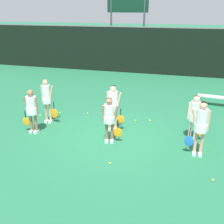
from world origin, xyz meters
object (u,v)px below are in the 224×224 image
Objects in this scene: player_4 at (113,104)px; tennis_ball_3 at (60,113)px; player_3 at (47,97)px; bench_courtside at (220,98)px; player_0 at (32,107)px; tennis_ball_0 at (110,163)px; tennis_ball_1 at (40,115)px; scoreboard at (128,9)px; tennis_ball_4 at (135,121)px; tennis_ball_2 at (150,121)px; tennis_ball_6 at (213,180)px; player_5 at (195,114)px; player_1 at (109,116)px; tennis_ball_5 at (88,113)px; player_2 at (201,124)px.

player_4 is 25.66× the size of tennis_ball_3.
player_3 reaches higher than tennis_ball_3.
player_0 reaches higher than bench_courtside.
bench_courtside is 30.17× the size of tennis_ball_0.
player_0 is 2.18m from tennis_ball_3.
tennis_ball_1 is at bearing -150.99° from bench_courtside.
player_3 is 1.02× the size of player_4.
scoreboard reaches higher than bench_courtside.
player_4 is 1.57m from tennis_ball_4.
bench_courtside is 7.88m from player_3.
tennis_ball_4 is at bearing -163.88° from tennis_ball_2.
bench_courtside is 30.36× the size of tennis_ball_1.
tennis_ball_6 is at bearing -28.60° from tennis_ball_3.
tennis_ball_2 is (4.63, 0.69, 0.00)m from tennis_ball_1.
player_4 is (2.79, 1.01, 0.06)m from player_0.
scoreboard is at bearing 85.90° from player_0.
player_3 reaches higher than tennis_ball_2.
player_5 is 2.63m from tennis_ball_4.
tennis_ball_1 is at bearing 144.46° from tennis_ball_0.
tennis_ball_0 is at bearing -35.54° from tennis_ball_1.
tennis_ball_6 is (2.89, -0.05, -0.00)m from tennis_ball_0.
scoreboard reaches higher than player_1.
player_1 is 1.71m from tennis_ball_0.
tennis_ball_2 is at bearing 2.89° from tennis_ball_3.
tennis_ball_5 is at bearing 59.36° from player_0.
player_5 reaches higher than tennis_ball_2.
tennis_ball_5 is at bearing 136.57° from player_4.
scoreboard is 13.65m from player_2.
tennis_ball_1 is at bearing 157.33° from tennis_ball_6.
bench_courtside is 1.24× the size of player_0.
player_0 is at bearing -92.65° from tennis_ball_3.
tennis_ball_3 is at bearing 85.22° from player_3.
player_1 is at bearing -117.99° from tennis_ball_2.
player_5 is (5.69, 0.95, -0.01)m from player_0.
player_5 is (5.61, -0.06, -0.08)m from player_3.
player_3 is 25.70× the size of tennis_ball_2.
player_0 is at bearing -151.90° from tennis_ball_2.
tennis_ball_2 is (1.25, 1.15, -1.02)m from player_4.
player_0 reaches higher than tennis_ball_4.
player_5 is at bearing -10.16° from tennis_ball_3.
tennis_ball_6 is at bearing -39.42° from player_4.
player_3 is at bearing -34.08° from tennis_ball_1.
tennis_ball_0 is at bearing -149.62° from player_2.
player_3 is 26.10× the size of tennis_ball_3.
player_0 is 1.00× the size of player_5.
player_1 is 0.98× the size of player_5.
tennis_ball_3 is at bearing 163.94° from player_2.
scoreboard reaches higher than tennis_ball_1.
tennis_ball_2 is at bearing -72.33° from scoreboard.
player_2 is 3.00m from tennis_ball_0.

